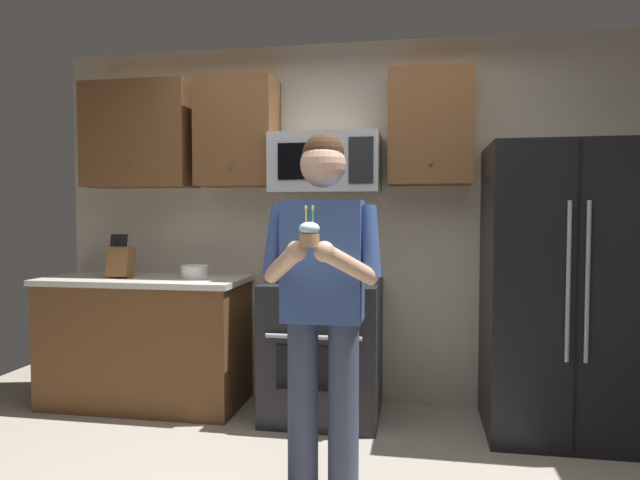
{
  "coord_description": "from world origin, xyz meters",
  "views": [
    {
      "loc": [
        0.48,
        -2.33,
        1.38
      ],
      "look_at": [
        0.01,
        0.31,
        1.25
      ],
      "focal_mm": 31.39,
      "sensor_mm": 36.0,
      "label": 1
    }
  ],
  "objects_px": {
    "knife_block": "(121,261)",
    "person": "(323,293)",
    "microwave": "(326,164)",
    "oven_range": "(323,349)",
    "refrigerator": "(561,291)",
    "bowl_large_white": "(194,271)",
    "cupcake": "(309,234)"
  },
  "relations": [
    {
      "from": "person",
      "to": "cupcake",
      "type": "relative_size",
      "value": 10.13
    },
    {
      "from": "refrigerator",
      "to": "bowl_large_white",
      "type": "relative_size",
      "value": 9.11
    },
    {
      "from": "knife_block",
      "to": "person",
      "type": "height_order",
      "value": "person"
    },
    {
      "from": "refrigerator",
      "to": "bowl_large_white",
      "type": "xyz_separation_m",
      "value": [
        -2.43,
        0.07,
        0.07
      ]
    },
    {
      "from": "microwave",
      "to": "refrigerator",
      "type": "xyz_separation_m",
      "value": [
        1.5,
        -0.16,
        -0.82
      ]
    },
    {
      "from": "microwave",
      "to": "cupcake",
      "type": "xyz_separation_m",
      "value": [
        0.18,
        -1.51,
        -0.43
      ]
    },
    {
      "from": "oven_range",
      "to": "cupcake",
      "type": "bearing_deg",
      "value": -82.63
    },
    {
      "from": "microwave",
      "to": "cupcake",
      "type": "distance_m",
      "value": 1.58
    },
    {
      "from": "oven_range",
      "to": "cupcake",
      "type": "height_order",
      "value": "cupcake"
    },
    {
      "from": "knife_block",
      "to": "bowl_large_white",
      "type": "relative_size",
      "value": 1.62
    },
    {
      "from": "bowl_large_white",
      "to": "person",
      "type": "height_order",
      "value": "person"
    },
    {
      "from": "oven_range",
      "to": "refrigerator",
      "type": "relative_size",
      "value": 0.52
    },
    {
      "from": "oven_range",
      "to": "person",
      "type": "bearing_deg",
      "value": -80.39
    },
    {
      "from": "microwave",
      "to": "bowl_large_white",
      "type": "distance_m",
      "value": 1.2
    },
    {
      "from": "oven_range",
      "to": "cupcake",
      "type": "distance_m",
      "value": 1.63
    },
    {
      "from": "knife_block",
      "to": "cupcake",
      "type": "xyz_separation_m",
      "value": [
        1.64,
        -1.36,
        0.26
      ]
    },
    {
      "from": "refrigerator",
      "to": "bowl_large_white",
      "type": "height_order",
      "value": "refrigerator"
    },
    {
      "from": "person",
      "to": "cupcake",
      "type": "height_order",
      "value": "person"
    },
    {
      "from": "microwave",
      "to": "refrigerator",
      "type": "distance_m",
      "value": 1.72
    },
    {
      "from": "oven_range",
      "to": "microwave",
      "type": "height_order",
      "value": "microwave"
    },
    {
      "from": "knife_block",
      "to": "bowl_large_white",
      "type": "distance_m",
      "value": 0.54
    },
    {
      "from": "person",
      "to": "oven_range",
      "type": "bearing_deg",
      "value": 99.61
    },
    {
      "from": "refrigerator",
      "to": "knife_block",
      "type": "relative_size",
      "value": 5.63
    },
    {
      "from": "oven_range",
      "to": "refrigerator",
      "type": "xyz_separation_m",
      "value": [
        1.5,
        -0.04,
        0.44
      ]
    },
    {
      "from": "bowl_large_white",
      "to": "person",
      "type": "bearing_deg",
      "value": -44.59
    },
    {
      "from": "knife_block",
      "to": "person",
      "type": "xyz_separation_m",
      "value": [
        1.64,
        -1.03,
        -0.04
      ]
    },
    {
      "from": "knife_block",
      "to": "person",
      "type": "distance_m",
      "value": 1.94
    },
    {
      "from": "microwave",
      "to": "bowl_large_white",
      "type": "bearing_deg",
      "value": -174.72
    },
    {
      "from": "microwave",
      "to": "oven_range",
      "type": "bearing_deg",
      "value": -90.02
    },
    {
      "from": "bowl_large_white",
      "to": "oven_range",
      "type": "bearing_deg",
      "value": -2.04
    },
    {
      "from": "cupcake",
      "to": "knife_block",
      "type": "bearing_deg",
      "value": 140.3
    },
    {
      "from": "oven_range",
      "to": "person",
      "type": "relative_size",
      "value": 0.53
    }
  ]
}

